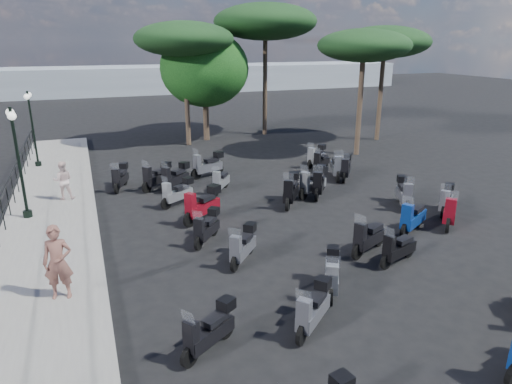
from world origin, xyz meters
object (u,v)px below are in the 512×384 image
object	(u,v)px
scooter_5	(120,178)
pine_2	(184,39)
scooter_7	(313,310)
scooter_14	(368,238)
scooter_11	(175,177)
scooter_27	(412,219)
scooter_28	(346,168)
broadleaf_tree	(204,69)
pine_1	(385,42)
scooter_2	(207,228)
scooter_26	(446,200)
scooter_4	(178,193)
pine_3	(364,46)
pine_0	(265,22)
scooter_17	(208,165)
scooter_19	(398,249)
scooter_1	(209,331)
scooter_32	(157,177)
woman	(58,262)
scooter_21	(404,194)
scooter_9	(243,246)
scooter_29	(321,162)
scooter_23	(316,156)
scooter_3	(202,205)
scooter_10	(221,182)
scooter_8	(332,274)
scooter_20	(450,212)
scooter_16	(313,183)
scooter_22	(336,168)
lamp_post_2	(32,124)
pedestrian_far	(63,180)

from	to	relation	value
scooter_5	pine_2	distance (m)	10.29
scooter_7	scooter_14	size ratio (longest dim) A/B	0.82
scooter_11	scooter_27	world-z (taller)	scooter_27
scooter_28	broadleaf_tree	distance (m)	11.75
pine_1	broadleaf_tree	bearing A→B (deg)	159.36
scooter_2	scooter_26	bearing A→B (deg)	-143.92
scooter_4	pine_3	bearing A→B (deg)	-98.79
pine_0	scooter_17	bearing A→B (deg)	-126.38
scooter_7	scooter_27	distance (m)	6.44
scooter_2	scooter_19	bearing A→B (deg)	-175.27
scooter_1	scooter_28	xyz separation A→B (m)	(8.86, 9.37, 0.05)
scooter_32	pine_2	bearing A→B (deg)	-60.80
woman	scooter_26	size ratio (longest dim) A/B	1.39
scooter_21	pine_0	size ratio (longest dim) A/B	0.19
scooter_9	scooter_29	size ratio (longest dim) A/B	1.00
scooter_23	scooter_28	size ratio (longest dim) A/B	0.99
scooter_23	pine_2	world-z (taller)	pine_2
scooter_7	scooter_9	size ratio (longest dim) A/B	1.01
scooter_2	pine_3	distance (m)	14.38
woman	scooter_11	size ratio (longest dim) A/B	1.27
scooter_3	scooter_10	world-z (taller)	scooter_3
scooter_2	scooter_29	world-z (taller)	scooter_2
pine_2	scooter_23	bearing A→B (deg)	-55.87
scooter_1	scooter_10	bearing A→B (deg)	-51.23
scooter_8	scooter_20	distance (m)	6.24
scooter_10	scooter_5	bearing A→B (deg)	10.87
scooter_16	pine_3	world-z (taller)	pine_3
scooter_29	scooter_14	bearing A→B (deg)	123.30
scooter_23	scooter_4	bearing A→B (deg)	78.71
scooter_17	scooter_20	bearing A→B (deg)	-167.16
scooter_10	scooter_28	world-z (taller)	scooter_28
scooter_17	pine_3	bearing A→B (deg)	-103.71
scooter_9	scooter_22	xyz separation A→B (m)	(6.63, 6.20, 0.03)
lamp_post_2	scooter_9	distance (m)	14.21
scooter_1	scooter_8	world-z (taller)	scooter_8
scooter_17	pine_0	size ratio (longest dim) A/B	0.21
scooter_3	scooter_8	xyz separation A→B (m)	(1.76, -5.73, -0.07)
pedestrian_far	scooter_19	bearing A→B (deg)	138.96
scooter_2	scooter_16	world-z (taller)	scooter_16
pine_2	pine_3	bearing A→B (deg)	-35.14
scooter_16	pine_2	bearing A→B (deg)	-16.25
scooter_9	scooter_28	world-z (taller)	scooter_28
scooter_16	scooter_23	world-z (taller)	scooter_16
lamp_post_2	pine_0	size ratio (longest dim) A/B	0.44
scooter_7	scooter_20	bearing A→B (deg)	-103.84
scooter_9	lamp_post_2	bearing A→B (deg)	-23.71
scooter_17	scooter_20	world-z (taller)	scooter_20
scooter_20	scooter_29	xyz separation A→B (m)	(-0.69, 7.59, -0.07)
scooter_3	scooter_20	xyz separation A→B (m)	(7.56, -3.42, -0.05)
scooter_1	pine_3	world-z (taller)	pine_3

